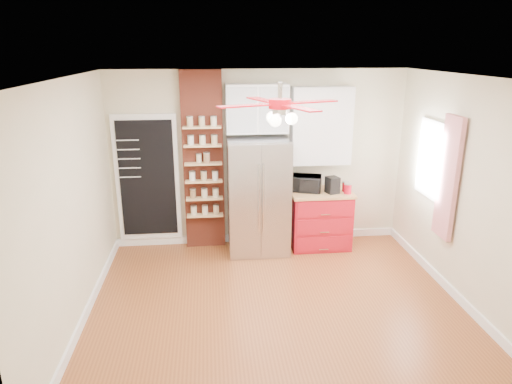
{
  "coord_description": "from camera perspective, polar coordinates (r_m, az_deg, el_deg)",
  "views": [
    {
      "loc": [
        -0.76,
        -4.8,
        3.0
      ],
      "look_at": [
        -0.16,
        0.9,
        1.17
      ],
      "focal_mm": 32.0,
      "sensor_mm": 36.0,
      "label": 1
    }
  ],
  "objects": [
    {
      "name": "wall_back",
      "position": [
        7.04,
        0.35,
        4.12
      ],
      "size": [
        4.5,
        0.02,
        2.7
      ],
      "primitive_type": "cube",
      "color": "beige",
      "rests_on": "floor"
    },
    {
      "name": "pantry_jar_beans",
      "position": [
        6.74,
        -6.17,
        4.23
      ],
      "size": [
        0.13,
        0.13,
        0.14
      ],
      "primitive_type": "cylinder",
      "rotation": [
        0.0,
        0.0,
        0.44
      ],
      "color": "#906A49",
      "rests_on": "brick_pillar"
    },
    {
      "name": "brick_pillar",
      "position": [
        6.92,
        -6.6,
        3.77
      ],
      "size": [
        0.6,
        0.16,
        2.7
      ],
      "primitive_type": "cube",
      "color": "brown",
      "rests_on": "floor"
    },
    {
      "name": "ceiling",
      "position": [
        4.87,
        3.06,
        14.12
      ],
      "size": [
        4.5,
        4.5,
        0.0
      ],
      "primitive_type": "plane",
      "color": "white",
      "rests_on": "wall_back"
    },
    {
      "name": "floor",
      "position": [
        5.71,
        2.61,
        -14.02
      ],
      "size": [
        4.5,
        4.5,
        0.0
      ],
      "primitive_type": "plane",
      "color": "brown",
      "rests_on": "ground"
    },
    {
      "name": "ceiling_fan",
      "position": [
        4.9,
        3.01,
        10.9
      ],
      "size": [
        1.4,
        1.4,
        0.44
      ],
      "color": "silver",
      "rests_on": "ceiling"
    },
    {
      "name": "fridge",
      "position": [
        6.81,
        0.27,
        -0.5
      ],
      "size": [
        0.9,
        0.7,
        1.75
      ],
      "primitive_type": "cube",
      "color": "#A4A4A8",
      "rests_on": "floor"
    },
    {
      "name": "wall_left",
      "position": [
        5.29,
        -22.04,
        -1.83
      ],
      "size": [
        0.02,
        4.0,
        2.7
      ],
      "primitive_type": "cube",
      "color": "beige",
      "rests_on": "floor"
    },
    {
      "name": "pantry_jar_oats",
      "position": [
        6.8,
        -7.15,
        4.19
      ],
      "size": [
        0.09,
        0.09,
        0.12
      ],
      "primitive_type": "cylinder",
      "rotation": [
        0.0,
        0.0,
        -0.18
      ],
      "color": "beige",
      "rests_on": "brick_pillar"
    },
    {
      "name": "canister_right",
      "position": [
        7.06,
        11.14,
        0.64
      ],
      "size": [
        0.13,
        0.13,
        0.14
      ],
      "primitive_type": "cylinder",
      "rotation": [
        0.0,
        0.0,
        -0.28
      ],
      "color": "#A50913",
      "rests_on": "red_cabinet"
    },
    {
      "name": "wall_front",
      "position": [
        3.34,
        8.13,
        -12.13
      ],
      "size": [
        4.5,
        0.02,
        2.7
      ],
      "primitive_type": "cube",
      "color": "beige",
      "rests_on": "floor"
    },
    {
      "name": "upper_glass_cabinet",
      "position": [
        6.72,
        0.1,
        10.41
      ],
      "size": [
        0.9,
        0.35,
        0.7
      ],
      "primitive_type": "cube",
      "color": "white",
      "rests_on": "wall_back"
    },
    {
      "name": "canister_left",
      "position": [
        6.96,
        11.39,
        0.38
      ],
      "size": [
        0.15,
        0.15,
        0.14
      ],
      "primitive_type": "cylinder",
      "rotation": [
        0.0,
        0.0,
        -0.4
      ],
      "color": "red",
      "rests_on": "red_cabinet"
    },
    {
      "name": "window",
      "position": [
        6.6,
        21.15,
        3.78
      ],
      "size": [
        0.04,
        0.75,
        1.05
      ],
      "primitive_type": "cube",
      "color": "white",
      "rests_on": "wall_right"
    },
    {
      "name": "upper_shelf_unit",
      "position": [
        6.95,
        8.14,
        8.19
      ],
      "size": [
        0.9,
        0.3,
        1.15
      ],
      "primitive_type": "cube",
      "color": "white",
      "rests_on": "wall_back"
    },
    {
      "name": "chalkboard",
      "position": [
        7.09,
        -13.41,
        1.64
      ],
      "size": [
        0.95,
        0.05,
        1.95
      ],
      "color": "white",
      "rests_on": "wall_back"
    },
    {
      "name": "red_cabinet",
      "position": [
        7.17,
        7.97,
        -3.33
      ],
      "size": [
        0.94,
        0.64,
        0.9
      ],
      "color": "#AC111E",
      "rests_on": "floor"
    },
    {
      "name": "coffee_maker",
      "position": [
        6.93,
        9.53,
        0.87
      ],
      "size": [
        0.21,
        0.22,
        0.25
      ],
      "primitive_type": "cube",
      "rotation": [
        0.0,
        0.0,
        0.29
      ],
      "color": "black",
      "rests_on": "red_cabinet"
    },
    {
      "name": "curtain",
      "position": [
        6.13,
        22.89,
        1.61
      ],
      "size": [
        0.06,
        0.4,
        1.55
      ],
      "primitive_type": "cube",
      "color": "red",
      "rests_on": "wall_right"
    },
    {
      "name": "toaster_oven",
      "position": [
        6.97,
        6.32,
        1.09
      ],
      "size": [
        0.51,
        0.42,
        0.24
      ],
      "primitive_type": "imported",
      "rotation": [
        0.0,
        0.0,
        -0.3
      ],
      "color": "black",
      "rests_on": "red_cabinet"
    },
    {
      "name": "wall_right",
      "position": [
        5.9,
        24.95,
        -0.25
      ],
      "size": [
        0.02,
        4.0,
        2.7
      ],
      "primitive_type": "cube",
      "color": "beige",
      "rests_on": "floor"
    }
  ]
}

